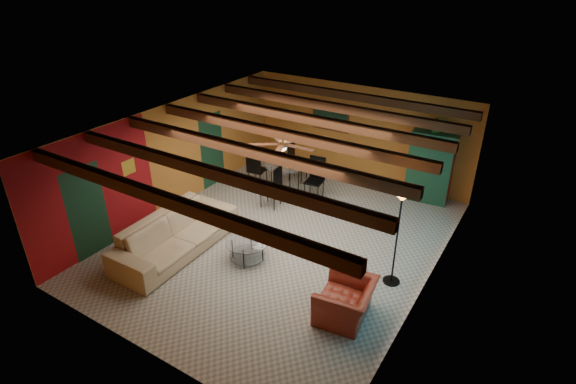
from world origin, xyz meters
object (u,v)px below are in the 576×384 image
Objects in this scene: armchair at (346,301)px; floor_lamp at (397,238)px; sofa at (176,235)px; vase at (285,150)px; dining_table at (285,173)px; coffee_table at (247,250)px; armoire at (431,168)px; potted_plant at (438,125)px.

floor_lamp is (0.37, 1.38, 0.69)m from armchair.
sofa is 14.72× the size of vase.
sofa is at bearing -98.02° from dining_table.
armoire is (2.44, 4.75, 0.69)m from coffee_table.
armchair is at bearing -45.23° from vase.
potted_plant is at bearing -37.83° from sofa.
dining_table is at bearing 107.81° from coffee_table.
armchair is (4.03, 0.11, -0.08)m from sofa.
floor_lamp reaches higher than armchair.
coffee_table is 0.45× the size of floor_lamp.
armoire reaches higher than vase.
floor_lamp reaches higher than armoire.
armoire reaches higher than dining_table.
armchair is 0.52× the size of floor_lamp.
potted_plant is (3.95, 5.32, 1.66)m from sofa.
floor_lamp is at bearing -29.10° from vase.
vase is at bearing -159.47° from armoire.
armoire is 1.17m from potted_plant.
potted_plant is at bearing 26.01° from dining_table.
floor_lamp is at bearing -83.31° from potted_plant.
armoire is 3.83m from vase.
potted_plant reaches higher than coffee_table.
vase is (-3.43, -1.67, -0.83)m from potted_plant.
potted_plant is 3.91m from vase.
armchair is 2.57m from coffee_table.
coffee_table is 4.63× the size of vase.
vase is at bearing -153.99° from potted_plant.
sofa is at bearing -161.29° from floor_lamp.
potted_plant reaches higher than armchair.
sofa is 4.03m from armchair.
dining_table reaches higher than coffee_table.
floor_lamp is (0.45, -3.83, 0.11)m from armoire.
potted_plant reaches higher than sofa.
armoire is at bearing 26.01° from dining_table.
armoire is at bearing 62.75° from coffee_table.
armoire reaches higher than armchair.
armoire is at bearing 26.01° from vase.
vase reaches higher than coffee_table.
vase is at bearing -9.31° from sofa.
floor_lamp reaches higher than vase.
sofa is 2.73× the size of armchair.
potted_plant is (2.44, 4.75, 1.85)m from coffee_table.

